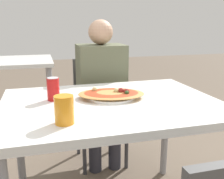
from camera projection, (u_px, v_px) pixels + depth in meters
dining_table at (112, 115)px, 1.43m from camera, size 1.16×0.85×0.74m
chair_far_seated at (99, 103)px, 2.19m from camera, size 0.40×0.40×0.86m
person_seated at (102, 83)px, 2.04m from camera, size 0.36×0.30×1.18m
pizza_main at (112, 94)px, 1.46m from camera, size 0.41×0.32×0.06m
soda_can at (53, 89)px, 1.41m from camera, size 0.07×0.07×0.12m
drink_glass at (64, 110)px, 1.09m from camera, size 0.08×0.08×0.12m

